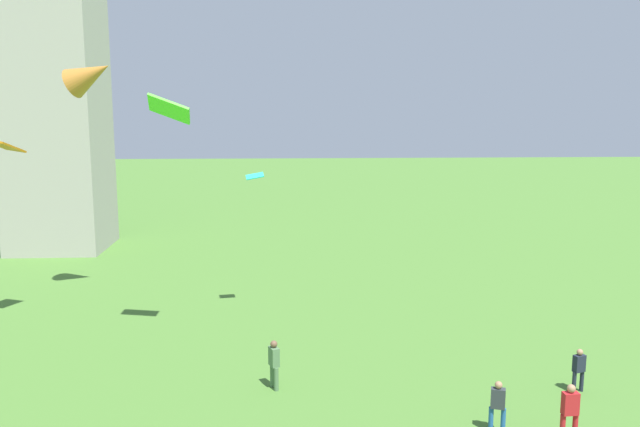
# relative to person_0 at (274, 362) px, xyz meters

# --- Properties ---
(person_0) EXTENTS (0.42, 0.53, 1.79)m
(person_0) POSITION_rel_person_0_xyz_m (0.00, 0.00, 0.00)
(person_0) COLOR #51754C
(person_0) RESTS_ON ground_plane
(person_1) EXTENTS (0.56, 0.31, 1.82)m
(person_1) POSITION_rel_person_0_xyz_m (8.94, -4.22, 0.01)
(person_1) COLOR red
(person_1) RESTS_ON ground_plane
(person_3) EXTENTS (0.50, 0.37, 1.67)m
(person_3) POSITION_rel_person_0_xyz_m (6.96, -3.56, -0.07)
(person_3) COLOR #235693
(person_3) RESTS_ON ground_plane
(person_5) EXTENTS (0.47, 0.37, 1.59)m
(person_5) POSITION_rel_person_0_xyz_m (10.73, -0.83, -0.12)
(person_5) COLOR #1E2333
(person_5) RESTS_ON ground_plane
(kite_flying_0) EXTENTS (1.47, 1.79, 0.71)m
(kite_flying_0) POSITION_rel_person_0_xyz_m (-11.83, 7.34, 7.22)
(kite_flying_0) COLOR #C86E10
(kite_flying_1) EXTENTS (1.79, 1.21, 1.30)m
(kite_flying_1) POSITION_rel_person_0_xyz_m (-4.19, 4.78, 8.84)
(kite_flying_1) COLOR #4CEA2A
(kite_flying_3) EXTENTS (2.87, 2.11, 2.26)m
(kite_flying_3) POSITION_rel_person_0_xyz_m (-9.01, 11.10, 10.44)
(kite_flying_3) COLOR #B57129
(kite_flying_5) EXTENTS (0.91, 0.64, 0.33)m
(kite_flying_5) POSITION_rel_person_0_xyz_m (-0.99, 8.74, 5.69)
(kite_flying_5) COLOR #28D3B5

